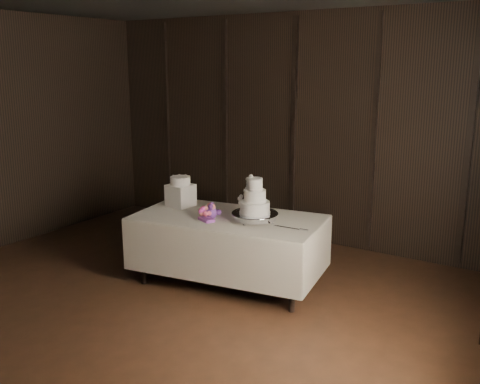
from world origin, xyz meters
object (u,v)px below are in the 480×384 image
(cake_stand, at_px, (255,217))
(wedding_cake, at_px, (252,199))
(bouquet, at_px, (209,212))
(display_table, at_px, (228,247))
(box_pedestal, at_px, (181,195))
(small_cake, at_px, (180,181))

(cake_stand, distance_m, wedding_cake, 0.19)
(wedding_cake, relative_size, bouquet, 0.93)
(cake_stand, bearing_deg, display_table, -178.97)
(cake_stand, bearing_deg, bouquet, -164.03)
(display_table, height_order, box_pedestal, box_pedestal)
(wedding_cake, bearing_deg, display_table, -168.35)
(display_table, bearing_deg, bouquet, -148.39)
(bouquet, distance_m, box_pedestal, 0.59)
(bouquet, relative_size, small_cake, 1.72)
(bouquet, bearing_deg, cake_stand, 15.97)
(box_pedestal, height_order, small_cake, small_cake)
(display_table, distance_m, wedding_cake, 0.65)
(display_table, distance_m, box_pedestal, 0.85)
(display_table, bearing_deg, box_pedestal, 164.76)
(box_pedestal, distance_m, small_cake, 0.17)
(wedding_cake, relative_size, box_pedestal, 1.41)
(wedding_cake, bearing_deg, bouquet, -151.48)
(wedding_cake, bearing_deg, small_cake, -171.26)
(bouquet, height_order, small_cake, small_cake)
(display_table, distance_m, small_cake, 0.95)
(display_table, height_order, cake_stand, cake_stand)
(display_table, xyz_separation_m, cake_stand, (0.33, 0.01, 0.39))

